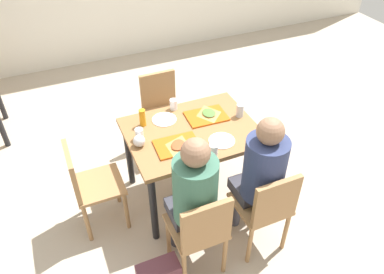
{
  "coord_description": "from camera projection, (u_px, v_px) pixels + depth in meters",
  "views": [
    {
      "loc": [
        -1.02,
        -2.37,
        2.77
      ],
      "look_at": [
        0.0,
        0.0,
        0.7
      ],
      "focal_mm": 35.31,
      "sensor_mm": 36.0,
      "label": 1
    }
  ],
  "objects": [
    {
      "name": "chair_near_right",
      "position": [
        267.0,
        206.0,
        2.93
      ],
      "size": [
        0.4,
        0.4,
        0.87
      ],
      "color": "#9E7247",
      "rests_on": "ground_plane"
    },
    {
      "name": "condiment_bottle",
      "position": [
        143.0,
        118.0,
        3.27
      ],
      "size": [
        0.06,
        0.06,
        0.16
      ],
      "primitive_type": "cylinder",
      "color": "orange",
      "rests_on": "main_table"
    },
    {
      "name": "foil_bundle",
      "position": [
        139.0,
        141.0,
        3.07
      ],
      "size": [
        0.1,
        0.1,
        0.1
      ],
      "primitive_type": "sphere",
      "color": "silver",
      "rests_on": "main_table"
    },
    {
      "name": "pizza_slice_b",
      "position": [
        209.0,
        113.0,
        3.42
      ],
      "size": [
        0.19,
        0.22,
        0.02
      ],
      "color": "#C68C47",
      "rests_on": "tray_red_far"
    },
    {
      "name": "paper_plate_near_edge",
      "position": [
        222.0,
        141.0,
        3.14
      ],
      "size": [
        0.22,
        0.22,
        0.01
      ],
      "primitive_type": "cylinder",
      "color": "white",
      "rests_on": "main_table"
    },
    {
      "name": "chair_near_left",
      "position": [
        201.0,
        230.0,
        2.76
      ],
      "size": [
        0.4,
        0.4,
        0.87
      ],
      "color": "#9E7247",
      "rests_on": "ground_plane"
    },
    {
      "name": "chair_far_side",
      "position": [
        162.0,
        107.0,
        4.01
      ],
      "size": [
        0.4,
        0.4,
        0.87
      ],
      "color": "#9E7247",
      "rests_on": "ground_plane"
    },
    {
      "name": "chair_left_end",
      "position": [
        88.0,
        182.0,
        3.13
      ],
      "size": [
        0.4,
        0.4,
        0.87
      ],
      "color": "#9E7247",
      "rests_on": "ground_plane"
    },
    {
      "name": "tray_red_far",
      "position": [
        206.0,
        116.0,
        3.41
      ],
      "size": [
        0.37,
        0.28,
        0.02
      ],
      "primitive_type": "cube",
      "rotation": [
        0.0,
        0.0,
        -0.05
      ],
      "color": "#D85914",
      "rests_on": "main_table"
    },
    {
      "name": "person_in_brown_jacket",
      "position": [
        261.0,
        172.0,
        2.88
      ],
      "size": [
        0.32,
        0.42,
        1.28
      ],
      "color": "#383842",
      "rests_on": "ground_plane"
    },
    {
      "name": "paper_plate_center",
      "position": [
        164.0,
        119.0,
        3.38
      ],
      "size": [
        0.22,
        0.22,
        0.01
      ],
      "primitive_type": "cylinder",
      "color": "white",
      "rests_on": "main_table"
    },
    {
      "name": "plastic_cup_c",
      "position": [
        139.0,
        134.0,
        3.14
      ],
      "size": [
        0.07,
        0.07,
        0.1
      ],
      "primitive_type": "cylinder",
      "color": "white",
      "rests_on": "main_table"
    },
    {
      "name": "pizza_slice_a",
      "position": [
        178.0,
        145.0,
        3.06
      ],
      "size": [
        0.24,
        0.26,
        0.02
      ],
      "color": "#C68C47",
      "rests_on": "tray_red_near"
    },
    {
      "name": "plastic_cup_b",
      "position": [
        214.0,
        150.0,
        2.98
      ],
      "size": [
        0.07,
        0.07,
        0.1
      ],
      "primitive_type": "cylinder",
      "color": "white",
      "rests_on": "main_table"
    },
    {
      "name": "soda_can",
      "position": [
        240.0,
        110.0,
        3.39
      ],
      "size": [
        0.07,
        0.07,
        0.12
      ],
      "primitive_type": "cylinder",
      "color": "#B7BCC6",
      "rests_on": "main_table"
    },
    {
      "name": "main_table",
      "position": [
        192.0,
        139.0,
        3.33
      ],
      "size": [
        1.13,
        0.86,
        0.77
      ],
      "color": "olive",
      "rests_on": "ground_plane"
    },
    {
      "name": "tray_red_near",
      "position": [
        177.0,
        145.0,
        3.09
      ],
      "size": [
        0.37,
        0.28,
        0.02
      ],
      "primitive_type": "cube",
      "rotation": [
        0.0,
        0.0,
        -0.05
      ],
      "color": "#D85914",
      "rests_on": "main_table"
    },
    {
      "name": "ground_plane",
      "position": [
        192.0,
        192.0,
        3.75
      ],
      "size": [
        10.0,
        10.0,
        0.02
      ],
      "primitive_type": "cube",
      "color": "#B7A893"
    },
    {
      "name": "plastic_cup_a",
      "position": [
        174.0,
        104.0,
        3.49
      ],
      "size": [
        0.07,
        0.07,
        0.1
      ],
      "primitive_type": "cylinder",
      "color": "white",
      "rests_on": "main_table"
    },
    {
      "name": "person_in_red",
      "position": [
        193.0,
        194.0,
        2.7
      ],
      "size": [
        0.32,
        0.42,
        1.28
      ],
      "color": "#383842",
      "rests_on": "ground_plane"
    }
  ]
}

